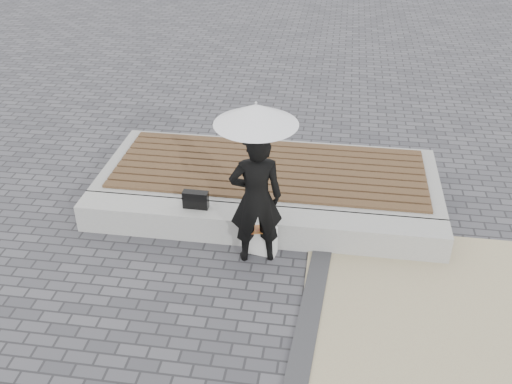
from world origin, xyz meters
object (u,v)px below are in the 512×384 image
Objects in this scene: canvas_tote at (262,240)px; seating_ledge at (258,226)px; handbag at (196,200)px; woman at (256,199)px; parasol at (256,114)px.

seating_ledge is at bearing 116.70° from canvas_tote.
handbag reaches higher than canvas_tote.
woman is 0.71m from canvas_tote.
parasol reaches higher than handbag.
handbag is 1.06m from canvas_tote.
woman is at bearing 0.00° from parasol.
parasol is 3.09× the size of canvas_tote.
handbag is at bearing 178.34° from seating_ledge.
canvas_tote is (0.95, -0.34, -0.32)m from handbag.
seating_ledge is 0.33m from canvas_tote.
woman reaches higher than canvas_tote.
handbag is (-0.89, 0.45, -1.51)m from parasol.
seating_ledge is 1.88m from parasol.
handbag is at bearing 153.18° from parasol.
handbag is (-0.86, 0.02, 0.32)m from seating_ledge.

